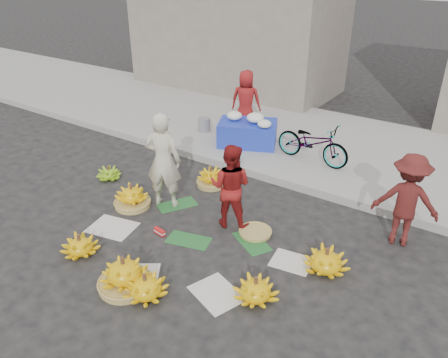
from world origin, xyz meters
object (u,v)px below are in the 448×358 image
Objects in this scene: banana_bunch_4 at (256,290)px; flower_table at (248,132)px; bicycle at (313,142)px; vendor_cream at (163,161)px; banana_bunch_0 at (132,197)px.

banana_bunch_4 is 0.38× the size of flower_table.
vendor_cream is at bearing 157.36° from bicycle.
flower_table is 0.93× the size of bicycle.
bicycle is (-1.00, 3.87, 0.38)m from banana_bunch_4.
banana_bunch_0 is 3.64m from bicycle.
bicycle reaches higher than banana_bunch_4.
flower_table is 1.50m from bicycle.
bicycle is at bearing -25.06° from flower_table.
banana_bunch_4 is 4.62m from flower_table.
banana_bunch_0 is at bearing -120.81° from flower_table.
bicycle reaches higher than banana_bunch_0.
vendor_cream reaches higher than banana_bunch_4.
banana_bunch_0 is 0.85m from vendor_cream.
banana_bunch_0 is at bearing 154.29° from bicycle.
vendor_cream is 1.15× the size of flower_table.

